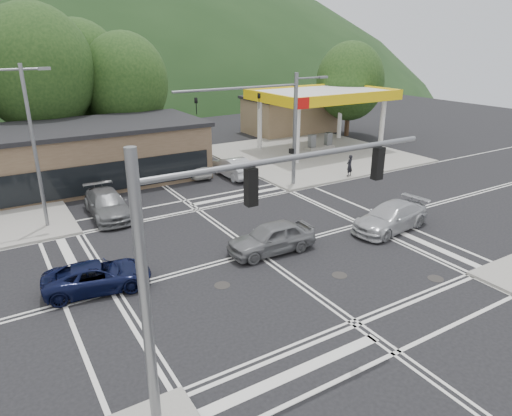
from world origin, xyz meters
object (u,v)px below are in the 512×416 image
car_queue_b (195,167)px  car_blue_west (98,276)px  car_silver_east (391,217)px  car_northbound (107,204)px  car_grey_center (271,238)px  car_queue_a (233,167)px  pedestrian (350,166)px

car_queue_b → car_blue_west: bearing=56.9°
car_silver_east → car_northbound: size_ratio=0.97×
car_northbound → car_silver_east: bearing=-36.7°
car_grey_center → car_queue_b: car_grey_center is taller
car_queue_a → pedestrian: size_ratio=2.79×
car_grey_center → car_queue_b: (2.39, 14.55, -0.09)m
car_grey_center → car_blue_west: bearing=-93.1°
car_queue_a → car_queue_b: car_queue_a is taller
car_northbound → car_queue_a: bearing=20.0°
car_silver_east → car_queue_a: bearing=-177.5°
car_grey_center → pedestrian: 14.57m
car_silver_east → car_blue_west: bearing=-104.5°
car_blue_west → car_silver_east: size_ratio=0.87×
car_grey_center → car_silver_east: car_grey_center is taller
car_queue_b → pedestrian: size_ratio=2.42×
car_queue_b → car_grey_center: bearing=85.6°
car_blue_west → car_northbound: size_ratio=0.84×
car_queue_a → car_grey_center: bearing=69.6°
pedestrian → car_queue_a: bearing=-47.9°
car_queue_a → car_queue_b: 3.00m
car_silver_east → pedestrian: (5.00, 8.87, 0.23)m
car_grey_center → car_queue_a: (4.81, 12.78, -0.01)m
car_blue_west → car_grey_center: bearing=-85.7°
car_blue_west → car_silver_east: 15.79m
car_blue_west → car_queue_b: size_ratio=1.11×
car_queue_a → car_northbound: (-10.55, -3.48, 0.00)m
car_grey_center → car_northbound: car_grey_center is taller
car_silver_east → car_northbound: bearing=-136.2°
car_silver_east → car_queue_a: car_queue_a is taller
car_silver_east → car_queue_b: size_ratio=1.28×
car_blue_west → car_silver_east: car_silver_east is taller
car_grey_center → pedestrian: bearing=124.7°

